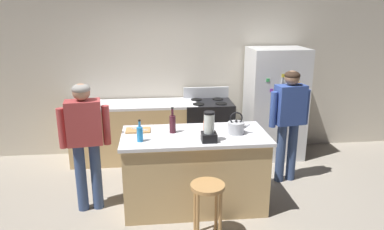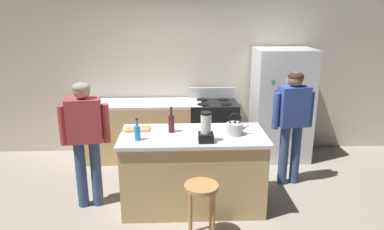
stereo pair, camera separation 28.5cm
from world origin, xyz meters
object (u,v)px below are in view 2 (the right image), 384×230
object	(u,v)px
kitchen_island	(193,170)
bottle_soda	(137,132)
bottle_cooking_sauce	(205,126)
person_by_island_left	(85,133)
bottle_wine	(171,123)
tea_kettle	(235,128)
refrigerator	(281,105)
person_by_sink_right	(293,118)
cutting_board	(138,129)
blender_appliance	(206,129)
stove_range	(213,129)
bar_stool	(201,197)
chef_knife	(139,128)

from	to	relation	value
kitchen_island	bottle_soda	size ratio (longest dim) A/B	6.84
bottle_cooking_sauce	person_by_island_left	bearing A→B (deg)	179.96
bottle_wine	tea_kettle	world-z (taller)	bottle_wine
refrigerator	bottle_wine	world-z (taller)	refrigerator
person_by_sink_right	bottle_soda	size ratio (longest dim) A/B	6.26
bottle_soda	cutting_board	size ratio (longest dim) A/B	0.85
blender_appliance	bottle_wine	world-z (taller)	blender_appliance
bottle_cooking_sauce	stove_range	bearing A→B (deg)	80.16
blender_appliance	bottle_soda	world-z (taller)	blender_appliance
person_by_sink_right	tea_kettle	size ratio (longest dim) A/B	5.82
bottle_cooking_sauce	bottle_soda	bearing A→B (deg)	-163.36
refrigerator	person_by_island_left	distance (m)	3.14
bottle_soda	stove_range	bearing A→B (deg)	58.60
blender_appliance	tea_kettle	world-z (taller)	blender_appliance
refrigerator	person_by_island_left	xyz separation A→B (m)	(-2.79, -1.44, 0.06)
person_by_sink_right	person_by_island_left	bearing A→B (deg)	-169.39
kitchen_island	bar_stool	xyz separation A→B (m)	(0.06, -0.71, 0.03)
blender_appliance	bottle_soda	size ratio (longest dim) A/B	1.35
refrigerator	bottle_cooking_sauce	bearing A→B (deg)	-133.13
bottle_cooking_sauce	cutting_board	bearing A→B (deg)	171.13
stove_range	person_by_island_left	bearing A→B (deg)	-139.04
bar_stool	kitchen_island	bearing A→B (deg)	94.54
kitchen_island	person_by_sink_right	world-z (taller)	person_by_sink_right
kitchen_island	bar_stool	distance (m)	0.71
person_by_island_left	bar_stool	size ratio (longest dim) A/B	2.46
refrigerator	cutting_board	distance (m)	2.54
bottle_cooking_sauce	tea_kettle	xyz separation A→B (m)	(0.35, -0.08, 0.00)
person_by_sink_right	blender_appliance	bearing A→B (deg)	-146.90
bar_stool	cutting_board	distance (m)	1.24
bottle_cooking_sauce	bottle_soda	world-z (taller)	bottle_soda
person_by_sink_right	bar_stool	bearing A→B (deg)	-136.34
tea_kettle	cutting_board	distance (m)	1.20
stove_range	tea_kettle	size ratio (longest dim) A/B	4.11
stove_range	bottle_cooking_sauce	size ratio (longest dim) A/B	5.24
bottle_soda	bottle_wine	distance (m)	0.47
blender_appliance	person_by_sink_right	bearing A→B (deg)	33.10
bottle_cooking_sauce	cutting_board	distance (m)	0.83
refrigerator	cutting_board	world-z (taller)	refrigerator
bottle_cooking_sauce	tea_kettle	bearing A→B (deg)	-13.20
blender_appliance	bottle_cooking_sauce	world-z (taller)	blender_appliance
refrigerator	stove_range	size ratio (longest dim) A/B	1.59
stove_range	chef_knife	distance (m)	1.77
stove_range	bottle_wine	xyz separation A→B (m)	(-0.66, -1.44, 0.58)
kitchen_island	stove_range	world-z (taller)	stove_range
tea_kettle	bar_stool	bearing A→B (deg)	-123.01
bottle_wine	bottle_cooking_sauce	bearing A→B (deg)	-4.21
bottle_wine	chef_knife	world-z (taller)	bottle_wine
stove_range	person_by_sink_right	bearing A→B (deg)	-44.56
person_by_sink_right	bottle_wine	xyz separation A→B (m)	(-1.64, -0.47, 0.10)
person_by_island_left	bottle_wine	size ratio (longest dim) A/B	5.02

